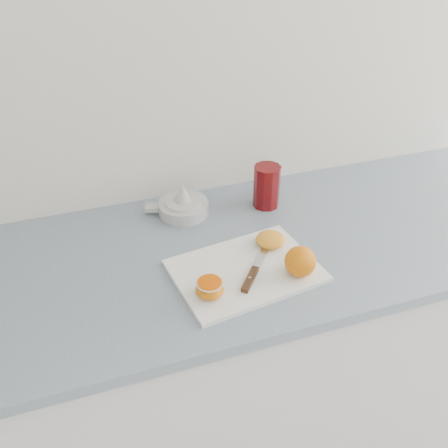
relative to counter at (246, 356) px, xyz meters
name	(u,v)px	position (x,y,z in m)	size (l,w,h in m)	color
counter	(246,356)	(0.00, 0.00, 0.00)	(2.35, 0.64, 0.89)	silver
cutting_board	(245,271)	(-0.06, -0.11, 0.45)	(0.34, 0.24, 0.01)	white
whole_orange	(300,262)	(0.06, -0.17, 0.49)	(0.07, 0.07, 0.07)	orange
half_orange	(210,288)	(-0.16, -0.17, 0.48)	(0.06, 0.06, 0.04)	orange
squeezed_shell	(270,239)	(0.04, -0.04, 0.47)	(0.07, 0.07, 0.03)	orange
paring_knife	(252,275)	(-0.05, -0.14, 0.46)	(0.14, 0.17, 0.01)	#462715
citrus_juicer	(183,205)	(-0.13, 0.19, 0.47)	(0.18, 0.14, 0.09)	silver
red_tumbler	(267,188)	(0.11, 0.16, 0.50)	(0.08, 0.08, 0.13)	#67090D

